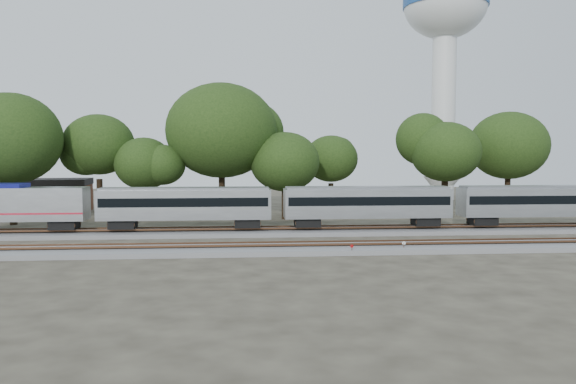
% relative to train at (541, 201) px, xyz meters
% --- Properties ---
extents(ground, '(160.00, 160.00, 0.00)m').
position_rel_train_xyz_m(ground, '(-24.40, -6.00, -3.12)').
color(ground, '#383328').
rests_on(ground, ground).
extents(track_far, '(160.00, 5.00, 0.73)m').
position_rel_train_xyz_m(track_far, '(-24.40, 0.00, -2.91)').
color(track_far, slate).
rests_on(track_far, ground).
extents(track_near, '(160.00, 5.00, 0.73)m').
position_rel_train_xyz_m(track_near, '(-24.40, -10.00, -2.91)').
color(track_near, slate).
rests_on(track_near, ground).
extents(train, '(123.58, 3.01, 4.43)m').
position_rel_train_xyz_m(train, '(0.00, 0.00, 0.00)').
color(train, silver).
rests_on(train, ground).
extents(switch_stand_red, '(0.27, 0.09, 0.86)m').
position_rel_train_xyz_m(switch_stand_red, '(-22.18, -12.23, -2.56)').
color(switch_stand_red, '#512D19').
rests_on(switch_stand_red, ground).
extents(switch_stand_white, '(0.28, 0.12, 0.90)m').
position_rel_train_xyz_m(switch_stand_white, '(-17.69, -11.22, -2.54)').
color(switch_stand_white, '#512D19').
rests_on(switch_stand_white, ground).
extents(switch_lever, '(0.57, 0.44, 0.30)m').
position_rel_train_xyz_m(switch_lever, '(-19.20, -11.81, -2.97)').
color(switch_lever, '#512D19').
rests_on(switch_lever, ground).
extents(water_tower, '(14.25, 14.25, 39.45)m').
position_rel_train_xyz_m(water_tower, '(3.67, 39.08, 26.11)').
color(water_tower, silver).
rests_on(water_tower, ground).
extents(brick_building, '(9.97, 7.44, 4.54)m').
position_rel_train_xyz_m(brick_building, '(-56.68, 23.49, -0.83)').
color(brick_building, brown).
rests_on(brick_building, ground).
extents(tree_0, '(9.85, 9.85, 13.89)m').
position_rel_train_xyz_m(tree_0, '(-56.62, 9.65, 6.56)').
color(tree_0, black).
rests_on(tree_0, ground).
extents(tree_1, '(9.24, 9.24, 13.03)m').
position_rel_train_xyz_m(tree_1, '(-48.24, 14.46, 5.96)').
color(tree_1, black).
rests_on(tree_1, ground).
extents(tree_2, '(6.91, 6.91, 9.74)m').
position_rel_train_xyz_m(tree_2, '(-42.63, 13.32, 3.65)').
color(tree_2, black).
rests_on(tree_2, ground).
extents(tree_3, '(11.00, 11.00, 15.51)m').
position_rel_train_xyz_m(tree_3, '(-33.36, 14.29, 7.70)').
color(tree_3, black).
rests_on(tree_3, ground).
extents(tree_4, '(7.12, 7.12, 10.03)m').
position_rel_train_xyz_m(tree_4, '(-25.66, 12.52, 3.86)').
color(tree_4, black).
rests_on(tree_4, ground).
extents(tree_5, '(7.40, 7.40, 10.44)m').
position_rel_train_xyz_m(tree_5, '(-18.75, 20.34, 4.15)').
color(tree_5, black).
rests_on(tree_5, ground).
extents(tree_6, '(8.36, 8.36, 11.79)m').
position_rel_train_xyz_m(tree_6, '(-4.76, 14.87, 5.09)').
color(tree_6, black).
rests_on(tree_6, ground).
extents(tree_7, '(9.26, 9.26, 13.05)m').
position_rel_train_xyz_m(tree_7, '(6.05, 19.79, 5.98)').
color(tree_7, black).
rests_on(tree_7, ground).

